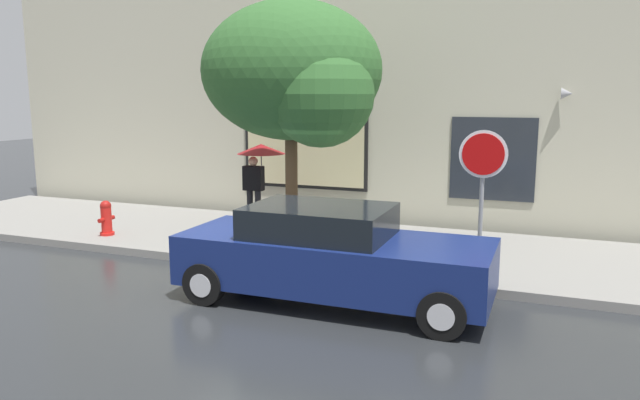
{
  "coord_description": "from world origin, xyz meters",
  "views": [
    {
      "loc": [
        4.33,
        -8.24,
        3.09
      ],
      "look_at": [
        0.43,
        1.8,
        1.2
      ],
      "focal_mm": 33.98,
      "sensor_mm": 36.0,
      "label": 1
    }
  ],
  "objects_px": {
    "fire_hydrant": "(106,218)",
    "pedestrian_with_umbrella": "(259,159)",
    "street_tree": "(297,76)",
    "stop_sign": "(482,174)",
    "parked_car": "(331,255)"
  },
  "relations": [
    {
      "from": "fire_hydrant",
      "to": "pedestrian_with_umbrella",
      "type": "height_order",
      "value": "pedestrian_with_umbrella"
    },
    {
      "from": "street_tree",
      "to": "stop_sign",
      "type": "relative_size",
      "value": 1.94
    },
    {
      "from": "parked_car",
      "to": "street_tree",
      "type": "height_order",
      "value": "street_tree"
    },
    {
      "from": "parked_car",
      "to": "stop_sign",
      "type": "bearing_deg",
      "value": 40.13
    },
    {
      "from": "street_tree",
      "to": "stop_sign",
      "type": "height_order",
      "value": "street_tree"
    },
    {
      "from": "parked_car",
      "to": "stop_sign",
      "type": "relative_size",
      "value": 1.94
    },
    {
      "from": "fire_hydrant",
      "to": "stop_sign",
      "type": "relative_size",
      "value": 0.31
    },
    {
      "from": "fire_hydrant",
      "to": "pedestrian_with_umbrella",
      "type": "relative_size",
      "value": 0.4
    },
    {
      "from": "pedestrian_with_umbrella",
      "to": "street_tree",
      "type": "distance_m",
      "value": 3.07
    },
    {
      "from": "parked_car",
      "to": "street_tree",
      "type": "distance_m",
      "value": 3.69
    },
    {
      "from": "stop_sign",
      "to": "street_tree",
      "type": "bearing_deg",
      "value": 173.0
    },
    {
      "from": "fire_hydrant",
      "to": "stop_sign",
      "type": "bearing_deg",
      "value": -1.16
    },
    {
      "from": "fire_hydrant",
      "to": "stop_sign",
      "type": "distance_m",
      "value": 7.79
    },
    {
      "from": "pedestrian_with_umbrella",
      "to": "street_tree",
      "type": "relative_size",
      "value": 0.4
    },
    {
      "from": "parked_car",
      "to": "stop_sign",
      "type": "height_order",
      "value": "stop_sign"
    }
  ]
}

